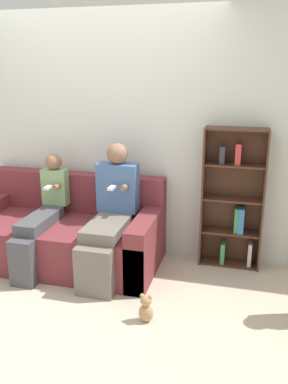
# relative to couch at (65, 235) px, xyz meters

# --- Properties ---
(ground_plane) EXTENTS (14.00, 14.00, 0.00)m
(ground_plane) POSITION_rel_couch_xyz_m (0.25, -0.56, -0.29)
(ground_plane) COLOR beige
(back_wall) EXTENTS (10.00, 0.06, 2.55)m
(back_wall) POSITION_rel_couch_xyz_m (0.25, 0.50, 0.98)
(back_wall) COLOR silver
(back_wall) RESTS_ON ground_plane
(couch) EXTENTS (1.93, 0.93, 0.86)m
(couch) POSITION_rel_couch_xyz_m (0.00, 0.00, 0.00)
(couch) COLOR maroon
(couch) RESTS_ON ground_plane
(adult_seated) EXTENTS (0.40, 0.87, 1.24)m
(adult_seated) POSITION_rel_couch_xyz_m (0.53, -0.11, 0.34)
(adult_seated) COLOR #70665B
(adult_seated) RESTS_ON ground_plane
(child_seated) EXTENTS (0.27, 0.88, 1.10)m
(child_seated) POSITION_rel_couch_xyz_m (-0.17, -0.15, 0.26)
(child_seated) COLOR #47474C
(child_seated) RESTS_ON ground_plane
(bookshelf) EXTENTS (0.60, 0.22, 1.40)m
(bookshelf) POSITION_rel_couch_xyz_m (1.65, 0.39, 0.38)
(bookshelf) COLOR #4C2D1E
(bookshelf) RESTS_ON ground_plane
(teddy_bear) EXTENTS (0.12, 0.10, 0.24)m
(teddy_bear) POSITION_rel_couch_xyz_m (1.07, -0.82, -0.18)
(teddy_bear) COLOR tan
(teddy_bear) RESTS_ON ground_plane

